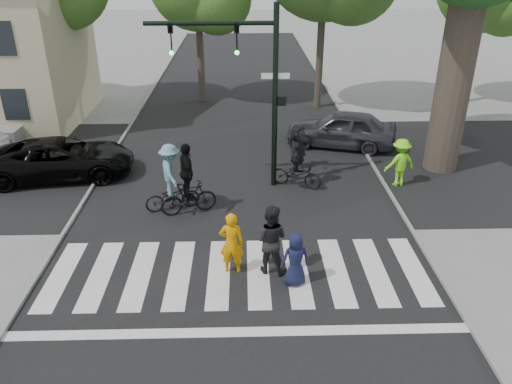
# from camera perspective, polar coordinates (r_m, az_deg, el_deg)

# --- Properties ---
(ground) EXTENTS (120.00, 120.00, 0.00)m
(ground) POSITION_cam_1_polar(r_m,az_deg,el_deg) (12.09, -2.03, -11.93)
(ground) COLOR gray
(ground) RESTS_ON ground
(road_stem) EXTENTS (10.00, 70.00, 0.01)m
(road_stem) POSITION_cam_1_polar(r_m,az_deg,el_deg) (16.31, -1.95, -0.99)
(road_stem) COLOR black
(road_stem) RESTS_ON ground
(road_cross) EXTENTS (70.00, 10.00, 0.01)m
(road_cross) POSITION_cam_1_polar(r_m,az_deg,el_deg) (19.03, -1.92, 3.15)
(road_cross) COLOR black
(road_cross) RESTS_ON ground
(curb_left) EXTENTS (0.10, 70.00, 0.10)m
(curb_left) POSITION_cam_1_polar(r_m,az_deg,el_deg) (17.11, -19.12, -1.01)
(curb_left) COLOR gray
(curb_left) RESTS_ON ground
(curb_right) EXTENTS (0.10, 70.00, 0.10)m
(curb_right) POSITION_cam_1_polar(r_m,az_deg,el_deg) (17.01, 15.32, -0.61)
(curb_right) COLOR gray
(curb_right) RESTS_ON ground
(crosswalk) EXTENTS (10.00, 3.85, 0.01)m
(crosswalk) POSITION_cam_1_polar(r_m,az_deg,el_deg) (12.61, -2.01, -10.04)
(crosswalk) COLOR silver
(crosswalk) RESTS_ON ground
(traffic_signal) EXTENTS (4.45, 0.29, 6.00)m
(traffic_signal) POSITION_cam_1_polar(r_m,az_deg,el_deg) (16.10, -0.85, 13.45)
(traffic_signal) COLOR black
(traffic_signal) RESTS_ON ground
(pedestrian_woman) EXTENTS (0.65, 0.46, 1.69)m
(pedestrian_woman) POSITION_cam_1_polar(r_m,az_deg,el_deg) (12.48, -2.80, -5.85)
(pedestrian_woman) COLOR orange
(pedestrian_woman) RESTS_ON ground
(pedestrian_child) EXTENTS (0.78, 0.59, 1.42)m
(pedestrian_child) POSITION_cam_1_polar(r_m,az_deg,el_deg) (12.14, 4.52, -7.67)
(pedestrian_child) COLOR #151939
(pedestrian_child) RESTS_ON ground
(pedestrian_adult) EXTENTS (1.07, 0.93, 1.86)m
(pedestrian_adult) POSITION_cam_1_polar(r_m,az_deg,el_deg) (12.46, 1.65, -5.43)
(pedestrian_adult) COLOR black
(pedestrian_adult) RESTS_ON ground
(cyclist_left) EXTENTS (1.81, 1.26, 2.17)m
(cyclist_left) POSITION_cam_1_polar(r_m,az_deg,el_deg) (15.60, -9.66, 1.11)
(cyclist_left) COLOR black
(cyclist_left) RESTS_ON ground
(cyclist_mid) EXTENTS (1.82, 1.15, 2.29)m
(cyclist_mid) POSITION_cam_1_polar(r_m,az_deg,el_deg) (15.29, -7.81, 0.73)
(cyclist_mid) COLOR black
(cyclist_mid) RESTS_ON ground
(cyclist_right) EXTENTS (1.86, 1.72, 2.23)m
(cyclist_right) POSITION_cam_1_polar(r_m,az_deg,el_deg) (16.93, 4.74, 3.69)
(cyclist_right) COLOR black
(cyclist_right) RESTS_ON ground
(car_suv) EXTENTS (5.27, 2.99, 1.39)m
(car_suv) POSITION_cam_1_polar(r_m,az_deg,el_deg) (19.07, -21.33, 3.58)
(car_suv) COLOR black
(car_suv) RESTS_ON ground
(car_grey) EXTENTS (4.77, 2.95, 1.52)m
(car_grey) POSITION_cam_1_polar(r_m,az_deg,el_deg) (20.88, 9.74, 7.13)
(car_grey) COLOR #35353B
(car_grey) RESTS_ON ground
(bystander_hivis) EXTENTS (1.21, 0.88, 1.69)m
(bystander_hivis) POSITION_cam_1_polar(r_m,az_deg,el_deg) (17.75, 16.13, 3.26)
(bystander_hivis) COLOR #81FF1A
(bystander_hivis) RESTS_ON ground
(bystander_dark) EXTENTS (0.74, 0.68, 1.70)m
(bystander_dark) POSITION_cam_1_polar(r_m,az_deg,el_deg) (18.53, 4.91, 5.23)
(bystander_dark) COLOR black
(bystander_dark) RESTS_ON ground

